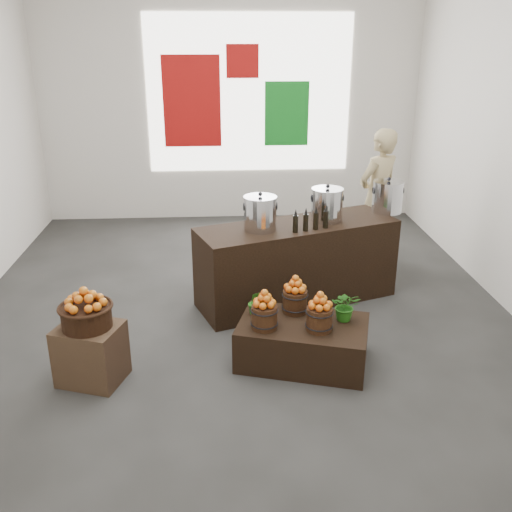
{
  "coord_description": "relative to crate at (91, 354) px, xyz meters",
  "views": [
    {
      "loc": [
        -0.18,
        -5.77,
        2.9
      ],
      "look_at": [
        0.16,
        -0.4,
        0.79
      ],
      "focal_mm": 40.0,
      "sensor_mm": 36.0,
      "label": 1
    }
  ],
  "objects": [
    {
      "name": "apples_in_basket",
      "position": [
        0.0,
        0.0,
        0.55
      ],
      "size": [
        0.33,
        0.33,
        0.18
      ],
      "primitive_type": null,
      "color": "#A90506",
      "rests_on": "wicker_basket"
    },
    {
      "name": "back_wall",
      "position": [
        1.36,
        4.83,
        1.73
      ],
      "size": [
        6.0,
        0.04,
        4.0
      ],
      "primitive_type": "cube",
      "color": "silver",
      "rests_on": "ground"
    },
    {
      "name": "deco_red_left",
      "position": [
        0.76,
        4.8,
        1.63
      ],
      "size": [
        0.9,
        0.04,
        1.4
      ],
      "primitive_type": "cube",
      "color": "#A50E0C",
      "rests_on": "back_wall"
    },
    {
      "name": "shopper",
      "position": [
        3.25,
        2.74,
        0.62
      ],
      "size": [
        0.78,
        0.71,
        1.78
      ],
      "primitive_type": "imported",
      "rotation": [
        0.0,
        0.0,
        3.72
      ],
      "color": "tan",
      "rests_on": "ground"
    },
    {
      "name": "crate",
      "position": [
        0.0,
        0.0,
        0.0
      ],
      "size": [
        0.65,
        0.58,
        0.53
      ],
      "primitive_type": "cube",
      "rotation": [
        0.0,
        0.0,
        -0.32
      ],
      "color": "#4F3A25",
      "rests_on": "ground"
    },
    {
      "name": "display_table",
      "position": [
        1.91,
        0.18,
        -0.06
      ],
      "size": [
        1.33,
        1.03,
        0.41
      ],
      "primitive_type": "cube",
      "rotation": [
        0.0,
        0.0,
        -0.29
      ],
      "color": "black",
      "rests_on": "ground"
    },
    {
      "name": "ground",
      "position": [
        1.36,
        1.33,
        -0.27
      ],
      "size": [
        7.0,
        7.0,
        0.0
      ],
      "primitive_type": "plane",
      "color": "#353533",
      "rests_on": "ground"
    },
    {
      "name": "herb_garnish_right",
      "position": [
        2.31,
        0.22,
        0.29
      ],
      "size": [
        0.3,
        0.27,
        0.29
      ],
      "primitive_type": "imported",
      "rotation": [
        0.0,
        0.0,
        -0.17
      ],
      "color": "#1E5C13",
      "rests_on": "display_table"
    },
    {
      "name": "wicker_basket",
      "position": [
        0.0,
        0.0,
        0.36
      ],
      "size": [
        0.43,
        0.43,
        0.19
      ],
      "primitive_type": "cylinder",
      "color": "black",
      "rests_on": "crate"
    },
    {
      "name": "apples_in_bucket_front_right",
      "position": [
        2.03,
        0.05,
        0.44
      ],
      "size": [
        0.18,
        0.18,
        0.16
      ],
      "primitive_type": null,
      "color": "#A90506",
      "rests_on": "apple_bucket_front_right"
    },
    {
      "name": "apple_bucket_front_right",
      "position": [
        2.03,
        0.05,
        0.25
      ],
      "size": [
        0.24,
        0.24,
        0.22
      ],
      "primitive_type": "cylinder",
      "color": "#3D2310",
      "rests_on": "display_table"
    },
    {
      "name": "apple_bucket_front_left",
      "position": [
        1.54,
        0.12,
        0.25
      ],
      "size": [
        0.24,
        0.24,
        0.22
      ],
      "primitive_type": "cylinder",
      "color": "#3D2310",
      "rests_on": "display_table"
    },
    {
      "name": "oil_cruets",
      "position": [
        2.1,
        1.31,
        0.79
      ],
      "size": [
        0.33,
        0.17,
        0.26
      ],
      "primitive_type": null,
      "rotation": [
        0.0,
        0.0,
        0.35
      ],
      "color": "black",
      "rests_on": "counter"
    },
    {
      "name": "deco_green_right",
      "position": [
        2.26,
        4.8,
        1.43
      ],
      "size": [
        0.7,
        0.04,
        1.0
      ],
      "primitive_type": "cube",
      "color": "#137B1F",
      "rests_on": "back_wall"
    },
    {
      "name": "stock_pot_left",
      "position": [
        1.59,
        1.36,
        0.83
      ],
      "size": [
        0.35,
        0.35,
        0.35
      ],
      "primitive_type": "cylinder",
      "color": "silver",
      "rests_on": "counter"
    },
    {
      "name": "stock_pot_right",
      "position": [
        3.13,
        1.93,
        0.83
      ],
      "size": [
        0.35,
        0.35,
        0.35
      ],
      "primitive_type": "cylinder",
      "color": "silver",
      "rests_on": "counter"
    },
    {
      "name": "counter",
      "position": [
        2.03,
        1.52,
        0.2
      ],
      "size": [
        2.37,
        1.46,
        0.92
      ],
      "primitive_type": "cube",
      "rotation": [
        0.0,
        0.0,
        0.35
      ],
      "color": "black",
      "rests_on": "ground"
    },
    {
      "name": "apples_in_bucket_front_left",
      "position": [
        1.54,
        0.12,
        0.44
      ],
      "size": [
        0.18,
        0.18,
        0.16
      ],
      "primitive_type": null,
      "color": "#A90506",
      "rests_on": "apple_bucket_front_left"
    },
    {
      "name": "herb_garnish_left",
      "position": [
        1.48,
        0.4,
        0.26
      ],
      "size": [
        0.15,
        0.13,
        0.24
      ],
      "primitive_type": "imported",
      "rotation": [
        0.0,
        0.0,
        -0.23
      ],
      "color": "#1E5C13",
      "rests_on": "display_table"
    },
    {
      "name": "stock_pot_center",
      "position": [
        2.36,
        1.65,
        0.83
      ],
      "size": [
        0.35,
        0.35,
        0.35
      ],
      "primitive_type": "cylinder",
      "color": "silver",
      "rests_on": "counter"
    },
    {
      "name": "apple_bucket_rear",
      "position": [
        1.86,
        0.42,
        0.25
      ],
      "size": [
        0.24,
        0.24,
        0.22
      ],
      "primitive_type": "cylinder",
      "color": "#3D2310",
      "rests_on": "display_table"
    },
    {
      "name": "back_opening",
      "position": [
        1.66,
        4.81,
        1.73
      ],
      "size": [
        3.2,
        0.02,
        2.4
      ],
      "primitive_type": "cube",
      "color": "white",
      "rests_on": "back_wall"
    },
    {
      "name": "deco_red_upper",
      "position": [
        1.56,
        4.8,
        2.23
      ],
      "size": [
        0.5,
        0.04,
        0.5
      ],
      "primitive_type": "cube",
      "color": "#A50E0C",
      "rests_on": "back_wall"
    },
    {
      "name": "apples_in_bucket_rear",
      "position": [
        1.86,
        0.42,
        0.44
      ],
      "size": [
        0.18,
        0.18,
        0.16
      ],
      "primitive_type": null,
      "color": "#A90506",
      "rests_on": "apple_bucket_rear"
    }
  ]
}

